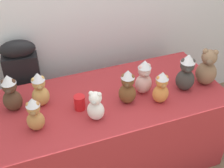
{
  "coord_description": "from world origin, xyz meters",
  "views": [
    {
      "loc": [
        -0.64,
        -1.44,
        2.16
      ],
      "look_at": [
        0.0,
        0.25,
        0.82
      ],
      "focal_mm": 49.17,
      "sensor_mm": 36.0,
      "label": 1
    }
  ],
  "objects_px": {
    "display_table": "(112,130)",
    "teddy_bear_caramel": "(35,115)",
    "teddy_bear_chestnut": "(127,87)",
    "teddy_bear_cocoa": "(11,93)",
    "instrument_case": "(27,93)",
    "teddy_bear_ginger": "(161,88)",
    "teddy_bear_blush": "(144,77)",
    "teddy_bear_charcoal": "(186,73)",
    "teddy_bear_snow": "(96,107)",
    "teddy_bear_mocha": "(207,68)",
    "party_cup_red": "(80,103)",
    "teddy_bear_honey": "(40,90)"
  },
  "relations": [
    {
      "from": "teddy_bear_mocha",
      "to": "teddy_bear_blush",
      "type": "bearing_deg",
      "value": -154.64
    },
    {
      "from": "teddy_bear_mocha",
      "to": "teddy_bear_cocoa",
      "type": "bearing_deg",
      "value": -154.77
    },
    {
      "from": "instrument_case",
      "to": "teddy_bear_snow",
      "type": "distance_m",
      "value": 0.87
    },
    {
      "from": "display_table",
      "to": "teddy_bear_cocoa",
      "type": "xyz_separation_m",
      "value": [
        -0.71,
        0.11,
        0.5
      ]
    },
    {
      "from": "teddy_bear_ginger",
      "to": "teddy_bear_blush",
      "type": "relative_size",
      "value": 0.92
    },
    {
      "from": "teddy_bear_ginger",
      "to": "teddy_bear_snow",
      "type": "height_order",
      "value": "teddy_bear_ginger"
    },
    {
      "from": "teddy_bear_ginger",
      "to": "party_cup_red",
      "type": "xyz_separation_m",
      "value": [
        -0.57,
        0.13,
        -0.07
      ]
    },
    {
      "from": "teddy_bear_mocha",
      "to": "teddy_bear_ginger",
      "type": "xyz_separation_m",
      "value": [
        -0.44,
        -0.08,
        -0.02
      ]
    },
    {
      "from": "teddy_bear_charcoal",
      "to": "teddy_bear_snow",
      "type": "xyz_separation_m",
      "value": [
        -0.75,
        -0.08,
        -0.05
      ]
    },
    {
      "from": "teddy_bear_chestnut",
      "to": "party_cup_red",
      "type": "bearing_deg",
      "value": -159.56
    },
    {
      "from": "instrument_case",
      "to": "teddy_bear_cocoa",
      "type": "xyz_separation_m",
      "value": [
        -0.11,
        -0.41,
        0.33
      ]
    },
    {
      "from": "teddy_bear_caramel",
      "to": "instrument_case",
      "type": "bearing_deg",
      "value": 104.61
    },
    {
      "from": "teddy_bear_caramel",
      "to": "teddy_bear_honey",
      "type": "relative_size",
      "value": 0.93
    },
    {
      "from": "teddy_bear_blush",
      "to": "teddy_bear_cocoa",
      "type": "bearing_deg",
      "value": 170.9
    },
    {
      "from": "teddy_bear_snow",
      "to": "teddy_bear_blush",
      "type": "height_order",
      "value": "teddy_bear_blush"
    },
    {
      "from": "teddy_bear_caramel",
      "to": "teddy_bear_blush",
      "type": "distance_m",
      "value": 0.84
    },
    {
      "from": "instrument_case",
      "to": "teddy_bear_honey",
      "type": "bearing_deg",
      "value": -71.73
    },
    {
      "from": "teddy_bear_chestnut",
      "to": "teddy_bear_cocoa",
      "type": "relative_size",
      "value": 0.95
    },
    {
      "from": "teddy_bear_mocha",
      "to": "teddy_bear_honey",
      "type": "relative_size",
      "value": 1.13
    },
    {
      "from": "teddy_bear_caramel",
      "to": "teddy_bear_honey",
      "type": "xyz_separation_m",
      "value": [
        0.08,
        0.24,
        0.01
      ]
    },
    {
      "from": "display_table",
      "to": "teddy_bear_honey",
      "type": "height_order",
      "value": "teddy_bear_honey"
    },
    {
      "from": "teddy_bear_charcoal",
      "to": "teddy_bear_snow",
      "type": "relative_size",
      "value": 1.35
    },
    {
      "from": "instrument_case",
      "to": "teddy_bear_cocoa",
      "type": "bearing_deg",
      "value": -97.76
    },
    {
      "from": "teddy_bear_snow",
      "to": "teddy_bear_honey",
      "type": "bearing_deg",
      "value": 171.19
    },
    {
      "from": "teddy_bear_ginger",
      "to": "party_cup_red",
      "type": "distance_m",
      "value": 0.59
    },
    {
      "from": "teddy_bear_charcoal",
      "to": "teddy_bear_honey",
      "type": "distance_m",
      "value": 1.09
    },
    {
      "from": "teddy_bear_honey",
      "to": "teddy_bear_ginger",
      "type": "bearing_deg",
      "value": -20.72
    },
    {
      "from": "teddy_bear_snow",
      "to": "instrument_case",
      "type": "bearing_deg",
      "value": 152.21
    },
    {
      "from": "party_cup_red",
      "to": "teddy_bear_mocha",
      "type": "bearing_deg",
      "value": -3.18
    },
    {
      "from": "teddy_bear_mocha",
      "to": "teddy_bear_cocoa",
      "type": "distance_m",
      "value": 1.47
    },
    {
      "from": "teddy_bear_ginger",
      "to": "teddy_bear_chestnut",
      "type": "xyz_separation_m",
      "value": [
        -0.23,
        0.08,
        0.01
      ]
    },
    {
      "from": "teddy_bear_chestnut",
      "to": "party_cup_red",
      "type": "height_order",
      "value": "teddy_bear_chestnut"
    },
    {
      "from": "teddy_bear_cocoa",
      "to": "teddy_bear_honey",
      "type": "bearing_deg",
      "value": 12.15
    },
    {
      "from": "teddy_bear_chestnut",
      "to": "teddy_bear_cocoa",
      "type": "xyz_separation_m",
      "value": [
        -0.79,
        0.21,
        0.01
      ]
    },
    {
      "from": "teddy_bear_charcoal",
      "to": "party_cup_red",
      "type": "xyz_separation_m",
      "value": [
        -0.82,
        0.06,
        -0.1
      ]
    },
    {
      "from": "instrument_case",
      "to": "teddy_bear_snow",
      "type": "relative_size",
      "value": 4.42
    },
    {
      "from": "display_table",
      "to": "teddy_bear_chestnut",
      "type": "distance_m",
      "value": 0.51
    },
    {
      "from": "instrument_case",
      "to": "teddy_bear_caramel",
      "type": "relative_size",
      "value": 3.98
    },
    {
      "from": "teddy_bear_snow",
      "to": "teddy_bear_chestnut",
      "type": "relative_size",
      "value": 0.83
    },
    {
      "from": "teddy_bear_chestnut",
      "to": "teddy_bear_cocoa",
      "type": "distance_m",
      "value": 0.81
    },
    {
      "from": "teddy_bear_cocoa",
      "to": "party_cup_red",
      "type": "xyz_separation_m",
      "value": [
        0.44,
        -0.16,
        -0.09
      ]
    },
    {
      "from": "instrument_case",
      "to": "teddy_bear_honey",
      "type": "xyz_separation_m",
      "value": [
        0.08,
        -0.43,
        0.32
      ]
    },
    {
      "from": "teddy_bear_charcoal",
      "to": "teddy_bear_chestnut",
      "type": "height_order",
      "value": "teddy_bear_charcoal"
    },
    {
      "from": "teddy_bear_caramel",
      "to": "teddy_bear_honey",
      "type": "height_order",
      "value": "teddy_bear_honey"
    },
    {
      "from": "teddy_bear_charcoal",
      "to": "teddy_bear_blush",
      "type": "xyz_separation_m",
      "value": [
        -0.31,
        0.08,
        -0.01
      ]
    },
    {
      "from": "teddy_bear_charcoal",
      "to": "teddy_bear_chestnut",
      "type": "xyz_separation_m",
      "value": [
        -0.47,
        0.01,
        -0.02
      ]
    },
    {
      "from": "teddy_bear_ginger",
      "to": "teddy_bear_chestnut",
      "type": "relative_size",
      "value": 0.93
    },
    {
      "from": "teddy_bear_ginger",
      "to": "teddy_bear_blush",
      "type": "height_order",
      "value": "teddy_bear_blush"
    },
    {
      "from": "teddy_bear_snow",
      "to": "party_cup_red",
      "type": "xyz_separation_m",
      "value": [
        -0.07,
        0.14,
        -0.05
      ]
    },
    {
      "from": "display_table",
      "to": "teddy_bear_caramel",
      "type": "relative_size",
      "value": 6.65
    }
  ]
}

